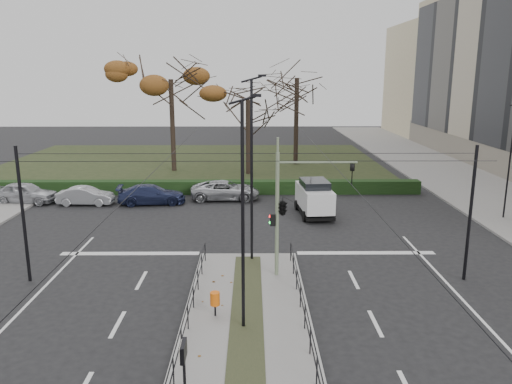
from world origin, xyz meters
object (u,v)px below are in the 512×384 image
parked_car_third (152,194)px  streetlamp_median_near (243,214)px  streetlamp_median_far (252,169)px  traffic_light (285,205)px  parked_car_second (86,196)px  parked_car_fourth (225,190)px  parked_car_first (25,193)px  bare_tree_center (297,84)px  bare_tree_near (248,105)px  rust_tree (171,79)px  info_panel (184,360)px  streetlamp_sidewalk (510,160)px  white_van (314,197)px  litter_bin (215,299)px

parked_car_third → streetlamp_median_near: bearing=-165.3°
streetlamp_median_far → traffic_light: bearing=-54.2°
parked_car_second → parked_car_fourth: 9.78m
parked_car_first → bare_tree_center: 26.53m
parked_car_first → bare_tree_center: bearing=-46.9°
traffic_light → bare_tree_near: size_ratio=0.63×
parked_car_third → bare_tree_center: 20.68m
streetlamp_median_near → bare_tree_near: bearing=90.1°
streetlamp_median_far → rust_tree: bearing=107.4°
rust_tree → parked_car_first: bearing=-126.2°
info_panel → parked_car_third: (-5.35, 22.94, -1.24)m
streetlamp_median_near → streetlamp_median_far: size_ratio=0.93×
streetlamp_sidewalk → white_van: bearing=174.7°
info_panel → streetlamp_sidewalk: bearing=47.1°
info_panel → rust_tree: 36.18m
rust_tree → white_van: bearing=-53.2°
parked_car_second → parked_car_third: 4.56m
rust_tree → traffic_light: bearing=-70.9°
parked_car_fourth → rust_tree: bearing=25.4°
streetlamp_median_far → rust_tree: size_ratio=0.79×
litter_bin → bare_tree_near: bearing=87.9°
white_van → parked_car_second: bearing=169.9°
white_van → rust_tree: bearing=126.8°
bare_tree_near → parked_car_fourth: bearing=-99.8°
info_panel → parked_car_first: (-14.34, 23.23, -1.16)m
parked_car_second → bare_tree_center: (16.00, 15.82, 7.33)m
parked_car_first → traffic_light: bearing=-121.5°
parked_car_fourth → white_van: white_van is taller
parked_car_second → rust_tree: 15.28m
bare_tree_near → traffic_light: bearing=-85.8°
streetlamp_median_far → white_van: size_ratio=1.98×
bare_tree_center → info_panel: bearing=-99.0°
white_van → bare_tree_center: 19.79m
litter_bin → info_panel: bearing=-93.3°
streetlamp_median_far → parked_car_fourth: size_ratio=1.76×
info_panel → streetlamp_median_far: 12.13m
parked_car_first → white_van: 20.32m
litter_bin → rust_tree: rust_tree is taller
traffic_light → parked_car_second: bearing=135.1°
parked_car_first → rust_tree: rust_tree is taller
rust_tree → bare_tree_near: size_ratio=1.25×
rust_tree → bare_tree_near: rust_tree is taller
parked_car_fourth → bare_tree_center: (6.32, 14.40, 7.27)m
parked_car_fourth → bare_tree_center: bearing=-24.5°
streetlamp_sidewalk → parked_car_fourth: streetlamp_sidewalk is taller
parked_car_first → rust_tree: (8.70, 11.90, 7.72)m
streetlamp_median_far → bare_tree_center: bare_tree_center is taller
streetlamp_sidewalk → parked_car_fourth: 18.76m
white_van → litter_bin: bearing=-110.8°
litter_bin → streetlamp_median_far: (1.37, 5.87, 3.78)m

